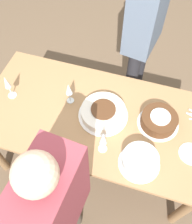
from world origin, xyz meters
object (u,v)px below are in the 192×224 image
(wine_glass_near, at_px, (7,83))
(wine_glass_far, at_px, (69,90))
(person_cutting, at_px, (146,21))
(wine_glass_extra, at_px, (103,139))
(person_watching, at_px, (55,208))
(cake_center_white, at_px, (103,112))
(cake_back_decorated, at_px, (140,161))
(cake_front_chocolate, at_px, (159,120))

(wine_glass_near, distance_m, wine_glass_far, 0.45)
(person_cutting, bearing_deg, wine_glass_far, -21.80)
(wine_glass_near, height_order, wine_glass_far, wine_glass_near)
(wine_glass_far, bearing_deg, wine_glass_extra, 138.13)
(person_watching, bearing_deg, wine_glass_extra, -9.89)
(cake_center_white, distance_m, wine_glass_extra, 0.29)
(cake_center_white, xyz_separation_m, wine_glass_near, (0.72, 0.03, 0.11))
(wine_glass_near, relative_size, wine_glass_extra, 0.98)
(wine_glass_near, bearing_deg, cake_back_decorated, 166.30)
(cake_back_decorated, distance_m, wine_glass_far, 0.70)
(cake_back_decorated, xyz_separation_m, wine_glass_far, (0.60, -0.34, 0.09))
(wine_glass_near, bearing_deg, cake_center_white, -177.28)
(person_cutting, relative_size, person_watching, 1.15)
(cake_front_chocolate, xyz_separation_m, person_watching, (0.45, 0.78, 0.13))
(wine_glass_near, bearing_deg, person_cutting, -138.35)
(wine_glass_near, relative_size, person_watching, 0.14)
(cake_front_chocolate, distance_m, wine_glass_near, 1.12)
(cake_center_white, relative_size, wine_glass_near, 1.68)
(cake_front_chocolate, relative_size, wine_glass_far, 1.52)
(cake_center_white, distance_m, wine_glass_far, 0.30)
(cake_back_decorated, height_order, wine_glass_near, wine_glass_near)
(cake_center_white, bearing_deg, wine_glass_near, 2.72)
(wine_glass_far, relative_size, wine_glass_extra, 0.87)
(cake_back_decorated, relative_size, wine_glass_near, 1.26)
(person_cutting, bearing_deg, wine_glass_extra, 6.14)
(wine_glass_extra, distance_m, person_cutting, 0.99)
(wine_glass_near, xyz_separation_m, person_watching, (-0.67, 0.70, 0.03))
(wine_glass_extra, height_order, person_watching, person_watching)
(person_cutting, bearing_deg, cake_center_white, -0.64)
(wine_glass_far, bearing_deg, wine_glass_near, 10.88)
(cake_back_decorated, height_order, wine_glass_extra, wine_glass_extra)
(wine_glass_far, bearing_deg, cake_center_white, 169.39)
(wine_glass_near, relative_size, person_cutting, 0.12)
(cake_center_white, height_order, wine_glass_near, wine_glass_near)
(cake_front_chocolate, xyz_separation_m, person_cutting, (0.27, -0.67, 0.28))
(cake_front_chocolate, relative_size, cake_back_decorated, 1.08)
(cake_center_white, distance_m, cake_front_chocolate, 0.40)
(wine_glass_far, bearing_deg, cake_back_decorated, 150.47)
(wine_glass_extra, bearing_deg, cake_center_white, -74.42)
(cake_center_white, xyz_separation_m, wine_glass_extra, (-0.07, 0.26, 0.11))
(wine_glass_far, xyz_separation_m, person_watching, (-0.22, 0.78, 0.04))
(wine_glass_near, xyz_separation_m, person_cutting, (-0.84, -0.75, 0.18))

